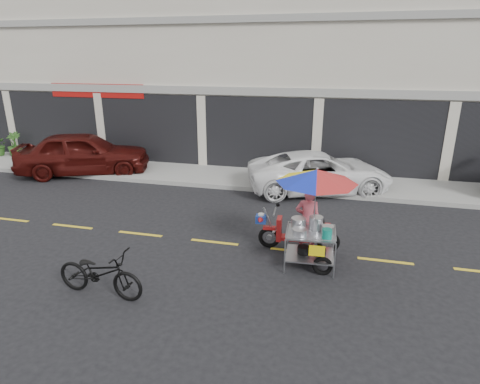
% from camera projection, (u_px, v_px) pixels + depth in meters
% --- Properties ---
extents(ground, '(90.00, 90.00, 0.00)m').
position_uv_depth(ground, '(296.00, 251.00, 9.41)').
color(ground, black).
extents(sidewalk, '(45.00, 3.00, 0.15)m').
position_uv_depth(sidewalk, '(313.00, 181.00, 14.44)').
color(sidewalk, gray).
rests_on(sidewalk, ground).
extents(shophouse_block, '(36.00, 8.11, 10.40)m').
position_uv_depth(shophouse_block, '(394.00, 59.00, 17.14)').
color(shophouse_block, beige).
rests_on(shophouse_block, ground).
extents(centerline, '(42.00, 0.10, 0.01)m').
position_uv_depth(centerline, '(296.00, 251.00, 9.41)').
color(centerline, gold).
rests_on(centerline, ground).
extents(maroon_sedan, '(5.21, 3.63, 1.65)m').
position_uv_depth(maroon_sedan, '(84.00, 153.00, 15.31)').
color(maroon_sedan, '#3B0C09').
rests_on(maroon_sedan, ground).
extents(white_pickup, '(5.23, 3.62, 1.33)m').
position_uv_depth(white_pickup, '(320.00, 172.00, 13.42)').
color(white_pickup, white).
rests_on(white_pickup, ground).
extents(plant_short, '(0.74, 0.74, 1.05)m').
position_uv_depth(plant_short, '(14.00, 144.00, 17.60)').
color(plant_short, '#2A521C').
rests_on(plant_short, sidewalk).
extents(near_bicycle, '(1.84, 0.75, 0.95)m').
position_uv_depth(near_bicycle, '(100.00, 273.00, 7.54)').
color(near_bicycle, black).
rests_on(near_bicycle, ground).
extents(food_vendor_rig, '(2.27, 1.78, 2.22)m').
position_uv_depth(food_vendor_rig, '(311.00, 201.00, 8.59)').
color(food_vendor_rig, black).
rests_on(food_vendor_rig, ground).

